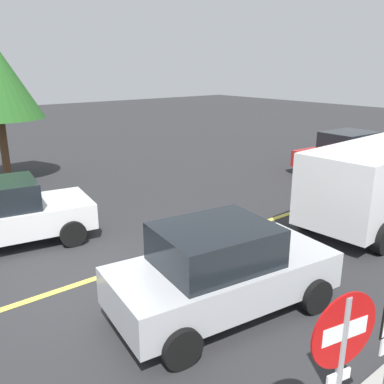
{
  "coord_description": "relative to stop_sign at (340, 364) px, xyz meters",
  "views": [
    {
      "loc": [
        -2.97,
        -7.23,
        4.22
      ],
      "look_at": [
        2.81,
        0.0,
        1.39
      ],
      "focal_mm": 38.74,
      "sensor_mm": 36.0,
      "label": 1
    }
  ],
  "objects": [
    {
      "name": "lane_marking_centre",
      "position": [
        2.94,
        5.6,
        -1.59
      ],
      "size": [
        28.0,
        0.16,
        0.01
      ],
      "primitive_type": "cube",
      "color": "#E0D14C"
    },
    {
      "name": "car_white_mid_road",
      "position": [
        -0.76,
        8.55,
        -0.79
      ],
      "size": [
        4.26,
        2.51,
        1.6
      ],
      "color": "white",
      "rests_on": "ground_plane"
    },
    {
      "name": "ground_plane",
      "position": [
        -0.06,
        5.6,
        -1.6
      ],
      "size": [
        80.0,
        80.0,
        0.0
      ],
      "primitive_type": "plane",
      "color": "#2D2D30"
    },
    {
      "name": "car_red_near_curb",
      "position": [
        12.45,
        7.58,
        -0.79
      ],
      "size": [
        4.49,
        2.26,
        1.61
      ],
      "color": "red",
      "rests_on": "ground_plane"
    },
    {
      "name": "white_van",
      "position": [
        7.69,
        3.65,
        -0.33
      ],
      "size": [
        5.3,
        2.5,
        2.2
      ],
      "color": "white",
      "rests_on": "ground_plane"
    },
    {
      "name": "car_silver_approaching",
      "position": [
        1.42,
        3.13,
        -0.77
      ],
      "size": [
        4.22,
        2.42,
        1.66
      ],
      "color": "#B7BABF",
      "rests_on": "ground_plane"
    },
    {
      "name": "stop_sign",
      "position": [
        0.0,
        0.0,
        0.0
      ],
      "size": [
        0.75,
        0.18,
        2.34
      ],
      "color": "gray",
      "rests_on": "ground_plane"
    }
  ]
}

